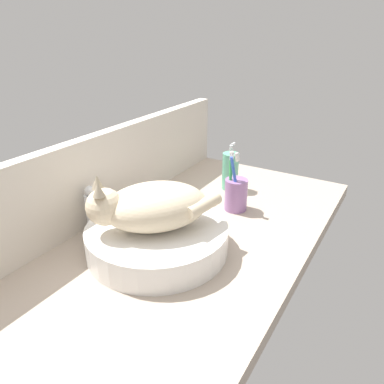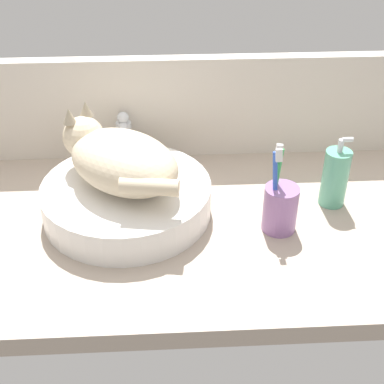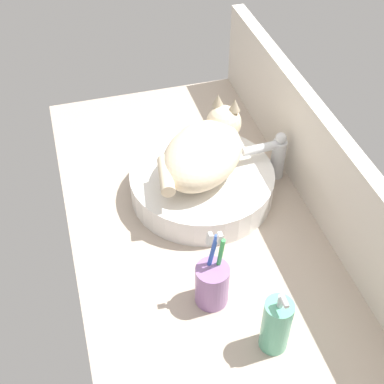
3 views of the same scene
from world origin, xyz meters
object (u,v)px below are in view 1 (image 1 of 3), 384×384
at_px(sink_basin, 157,238).
at_px(faucet, 95,208).
at_px(cat, 150,206).
at_px(soap_dispenser, 230,171).
at_px(toothbrush_cup, 236,194).

distance_m(sink_basin, faucet, 0.20).
relative_size(sink_basin, cat, 1.18).
distance_m(sink_basin, cat, 0.09).
bearing_deg(soap_dispenser, faucet, 158.19).
xyz_separation_m(faucet, toothbrush_cup, (0.32, -0.26, -0.02)).
bearing_deg(cat, faucet, 90.54).
height_order(sink_basin, soap_dispenser, soap_dispenser).
height_order(faucet, soap_dispenser, soap_dispenser).
relative_size(faucet, toothbrush_cup, 0.73).
bearing_deg(cat, sink_basin, -39.57).
relative_size(sink_basin, faucet, 2.59).
height_order(cat, faucet, cat).
relative_size(cat, soap_dispenser, 1.86).
relative_size(sink_basin, soap_dispenser, 2.19).
xyz_separation_m(cat, toothbrush_cup, (0.32, -0.08, -0.08)).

